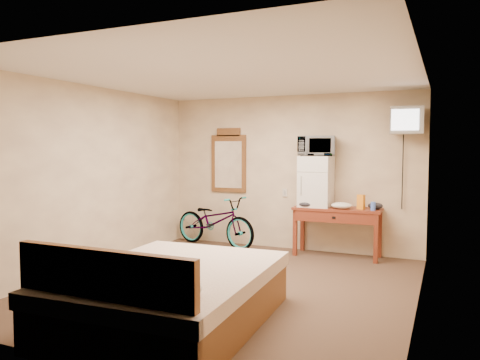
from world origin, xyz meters
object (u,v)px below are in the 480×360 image
Objects in this scene: microwave at (316,146)px; blue_cup at (373,206)px; wall_mirror at (229,161)px; crt_television at (406,121)px; desk at (337,216)px; mini_fridge at (316,181)px; bed at (168,295)px; bicycle at (215,221)px.

microwave reaches higher than blue_cup.
blue_cup is 2.57m from wall_mirror.
blue_cup is at bearing -169.48° from crt_television.
desk is 0.62m from mini_fridge.
bed is at bearing -98.36° from mini_fridge.
microwave is 0.95× the size of crt_television.
desk is 3.49m from bed.
bicycle is at bearing -178.55° from desk.
wall_mirror is 0.67× the size of bicycle.
mini_fridge is 0.34× the size of bed.
wall_mirror is at bearing 172.20° from mini_fridge.
microwave is 3.73m from bed.
wall_mirror is (-1.60, 0.22, -0.26)m from microwave.
bicycle is (-1.70, -0.10, -0.71)m from mini_fridge.
mini_fridge is at bearing -73.59° from bicycle.
crt_television is at bearing -13.64° from microwave.
wall_mirror is (-1.94, 0.27, 0.80)m from desk.
crt_television is at bearing -4.94° from wall_mirror.
blue_cup is at bearing -7.55° from wall_mirror.
wall_mirror is (-2.48, 0.33, 0.62)m from blue_cup.
mini_fridge is 3.56m from bed.
mini_fridge reaches higher than bed.
crt_television reaches higher than bed.
microwave is 0.24× the size of bed.
bed is (-1.80, -3.39, -1.75)m from crt_television.
bed is (1.10, -3.64, -1.14)m from wall_mirror.
mini_fridge is (-0.34, 0.05, 0.51)m from desk.
wall_mirror reaches higher than mini_fridge.
bed is (1.20, -3.32, -0.13)m from bicycle.
microwave reaches higher than bed.
bed is at bearing -117.98° from crt_television.
crt_television is (0.96, 0.02, 1.42)m from desk.
desk is 0.58× the size of bed.
microwave is (0.00, 0.00, 0.54)m from mini_fridge.
wall_mirror reaches higher than microwave.
crt_television is at bearing -1.38° from mini_fridge.
blue_cup reaches higher than bicycle.
microwave is 1.24m from blue_cup.
microwave is at bearing 178.61° from crt_television.
wall_mirror is 3.97m from bed.
blue_cup is 0.05× the size of bed.
desk is at bearing -7.98° from wall_mirror.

